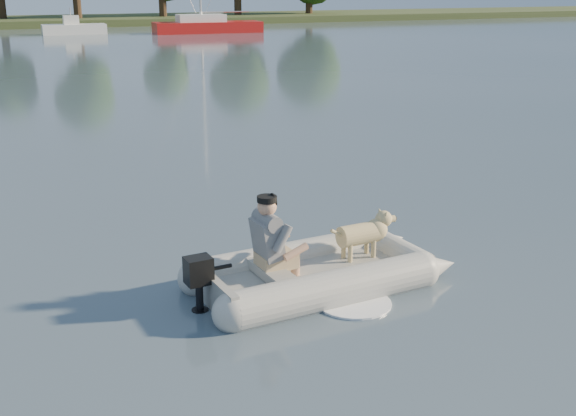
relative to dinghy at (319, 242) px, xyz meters
name	(u,v)px	position (x,y,z in m)	size (l,w,h in m)	color
water	(352,304)	(0.14, -0.69, -0.58)	(160.00, 160.00, 0.00)	slate
shore_bank	(33,22)	(0.14, 61.31, -0.33)	(160.00, 12.00, 0.70)	#47512D
dinghy	(319,242)	(0.00, 0.00, 0.00)	(4.53, 3.01, 1.37)	#A5A6A0
man	(269,236)	(-0.69, -0.02, 0.18)	(0.72, 0.61, 1.06)	slate
dog	(359,238)	(0.63, 0.12, -0.07)	(0.92, 0.33, 0.61)	tan
outboard_motor	(199,286)	(-1.63, -0.17, -0.28)	(0.41, 0.29, 0.78)	black
motorboat	(74,22)	(2.21, 47.98, 0.31)	(4.65, 1.79, 1.97)	white
sailboat	(207,26)	(11.61, 45.92, -0.10)	(8.10, 2.71, 11.02)	#AC1513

